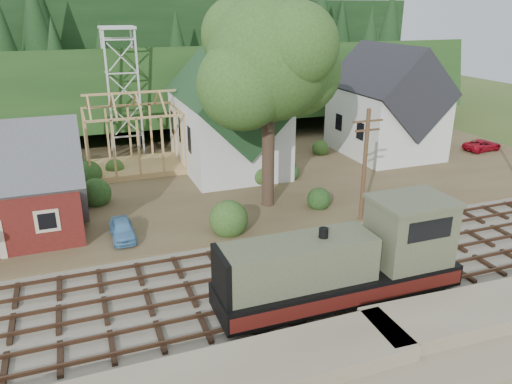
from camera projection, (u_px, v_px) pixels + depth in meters
name	position (u px, v px, depth m)	size (l,w,h in m)	color
ground	(301.00, 277.00, 27.80)	(140.00, 140.00, 0.00)	#384C1E
embankment	(390.00, 376.00, 20.34)	(64.00, 5.00, 1.60)	#7F7259
railroad_bed	(301.00, 275.00, 27.78)	(64.00, 11.00, 0.16)	#726B5B
village_flat	(213.00, 177.00, 43.55)	(64.00, 26.00, 0.30)	brown
hillside	(162.00, 122.00, 64.67)	(70.00, 28.00, 8.00)	#1E3F19
ridge	(144.00, 102.00, 78.71)	(80.00, 20.00, 12.00)	black
church	(228.00, 115.00, 43.92)	(8.40, 15.17, 13.00)	silver
farmhouse	(386.00, 107.00, 48.67)	(8.40, 10.80, 10.60)	silver
timber_frame	(134.00, 138.00, 44.01)	(8.20, 6.20, 6.99)	tan
lattice_tower	(119.00, 53.00, 46.90)	(3.20, 3.20, 12.12)	silver
big_tree	(271.00, 68.00, 33.79)	(10.90, 8.40, 14.70)	#38281E
telegraph_pole_near	(365.00, 165.00, 33.17)	(2.20, 0.28, 8.00)	#4C331E
locomotive	(349.00, 263.00, 24.78)	(12.49, 3.12, 4.98)	black
car_blue	(122.00, 229.00, 31.51)	(1.43, 3.56, 1.21)	#62A1D2
car_red	(482.00, 145.00, 50.80)	(1.90, 4.12, 1.15)	#AC0D1E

